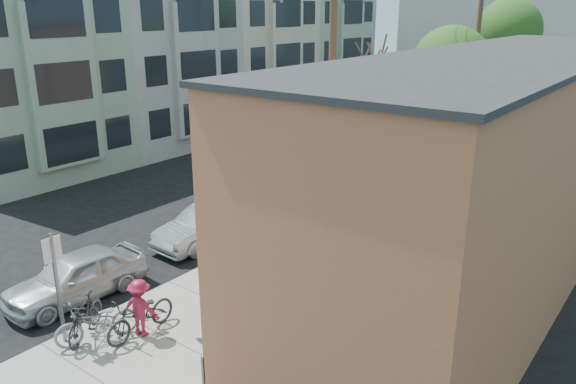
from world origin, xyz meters
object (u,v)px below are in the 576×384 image
Objects in this scene: tree_bare at (365,141)px; car_0 at (76,276)px; patron_green at (216,338)px; car_4 at (421,134)px; parking_meter_far at (374,168)px; car_1 at (208,225)px; tree_leafy_far at (509,31)px; parked_bike_a at (85,317)px; patio_chair_a at (261,322)px; bus at (440,100)px; tree_leafy_mid at (451,66)px; cyclist at (140,308)px; car_3 at (385,152)px; utility_pole_near at (331,75)px; parking_meter_near at (257,220)px; patron_grey at (330,258)px; parked_bike_b at (97,322)px; patio_chair_b at (277,312)px; car_2 at (318,181)px; sign_post at (56,278)px.

car_0 is (-2.30, -11.88, -1.95)m from tree_bare.
car_4 is at bearing -142.56° from patron_green.
parking_meter_far is 8.94m from car_1.
parked_bike_a is at bearing -90.39° from tree_leafy_far.
patio_chair_a is at bearing -76.32° from car_4.
tree_leafy_mid is at bearing -67.52° from bus.
car_3 is (-2.86, 18.01, -0.23)m from cyclist.
utility_pole_near is 11.11m from car_0.
tree_leafy_far is at bearing 88.80° from utility_pole_near.
parking_meter_far is 1.41× the size of patio_chair_a.
parking_meter_near is 3.77m from patron_grey.
car_3 is 1.08× the size of car_4.
parking_meter_near is at bearing 119.40° from parked_bike_b.
patron_green is 1.27× the size of cyclist.
car_4 is (-5.60, 21.38, 0.12)m from patio_chair_a.
patron_grey is at bearing 103.18° from patio_chair_a.
tree_bare reaches higher than patron_grey.
patio_chair_b is 2.72m from patron_grey.
patio_chair_a is 6.51m from car_1.
parking_meter_near is 0.15× the size of tree_leafy_far.
car_2 is (-1.45, -2.27, -0.31)m from parking_meter_far.
tree_leafy_far is 9.08m from car_4.
car_2 reaches higher than parked_bike_a.
car_4 is (-1.94, 12.89, -4.70)m from utility_pole_near.
car_2 is 6.23m from car_3.
car_4 is at bearing 101.36° from parking_meter_far.
patio_chair_a is at bearing 5.23° from parked_bike_a.
car_3 reaches higher than parked_bike_b.
parking_meter_far is at bearing -77.64° from bus.
parking_meter_far is 0.67× the size of patron_green.
patio_chair_a is at bearing 61.93° from parked_bike_b.
parking_meter_far is 0.29× the size of car_4.
sign_post is at bearing -80.89° from car_3.
patron_grey is 5.24m from car_1.
utility_pole_near is at bearing -79.69° from bus.
sign_post is 13.48m from tree_bare.
tree_bare is 1.22× the size of car_1.
tree_leafy_mid is 21.94m from parked_bike_b.
cyclist is (1.21, -10.12, -4.52)m from utility_pole_near.
car_3 is (-5.30, 15.78, 0.06)m from patio_chair_b.
tree_leafy_far reaches higher than parking_meter_far.
car_0 is (-5.70, 0.30, -0.40)m from patron_green.
car_3 is (-1.65, 7.89, -4.76)m from utility_pole_near.
cyclist is at bearing -86.23° from tree_bare.
utility_pole_near reaches higher than parked_bike_b.
patio_chair_b is at bearing 11.40° from parked_bike_a.
car_0 reaches higher than parked_bike_b.
bus reaches higher than patron_green.
parked_bike_b is at bearing -66.18° from car_1.
parking_meter_far is at bearing 82.36° from car_1.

